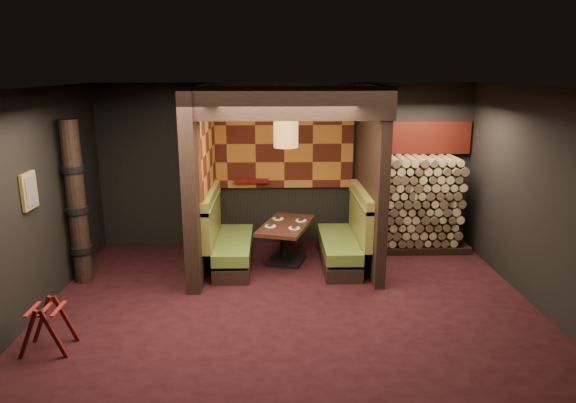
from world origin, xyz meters
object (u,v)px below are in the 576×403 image
Objects in this scene: booth_bench_right at (345,241)px; luggage_rack at (47,325)px; firewood_stack at (419,204)px; booth_bench_left at (227,242)px; dining_table at (286,237)px; totem_column at (77,204)px; pendant_lamp at (286,133)px.

booth_bench_right is 2.62× the size of luggage_rack.
firewood_stack is at bearing 27.35° from booth_bench_right.
luggage_rack is at bearing -125.72° from booth_bench_left.
dining_table is 0.80× the size of firewood_stack.
totem_column is 1.39× the size of firewood_stack.
totem_column is (-0.30, 1.94, 0.88)m from luggage_rack.
pendant_lamp is at bearing 11.71° from totem_column.
pendant_lamp is (-0.95, 0.08, 1.73)m from booth_bench_right.
totem_column reaches higher than booth_bench_right.
pendant_lamp is (0.94, 0.08, 1.73)m from booth_bench_left.
totem_column is at bearing 98.69° from luggage_rack.
pendant_lamp is at bearing -164.89° from firewood_stack.
booth_bench_left is 1.00× the size of booth_bench_right.
pendant_lamp is 2.72m from firewood_stack.
booth_bench_right is (1.89, 0.00, 0.00)m from booth_bench_left.
booth_bench_right is 0.96m from dining_table.
pendant_lamp reaches higher than totem_column.
booth_bench_right is 4.45m from luggage_rack.
totem_column reaches higher than luggage_rack.
totem_column reaches higher than dining_table.
booth_bench_left is 0.95m from dining_table.
booth_bench_right is at bearing 34.06° from luggage_rack.
totem_column reaches higher than firewood_stack.
firewood_stack is at bearing 32.35° from luggage_rack.
booth_bench_left is 2.30m from totem_column.
pendant_lamp reaches higher than booth_bench_right.
totem_column reaches higher than booth_bench_left.
pendant_lamp is at bearing 175.32° from booth_bench_right.
luggage_rack is (-1.79, -2.49, -0.10)m from booth_bench_left.
firewood_stack is at bearing 12.17° from booth_bench_left.
dining_table is (-0.95, 0.13, 0.03)m from booth_bench_right.
booth_bench_right is 4.10m from totem_column.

